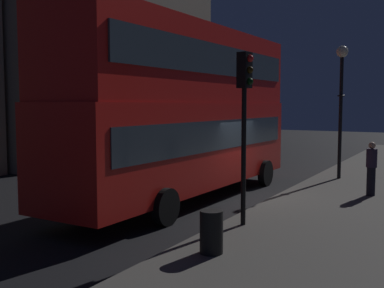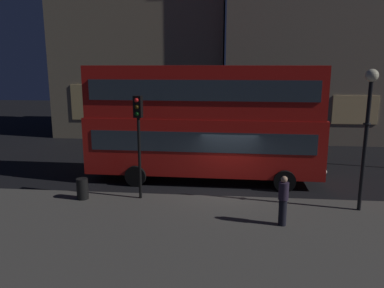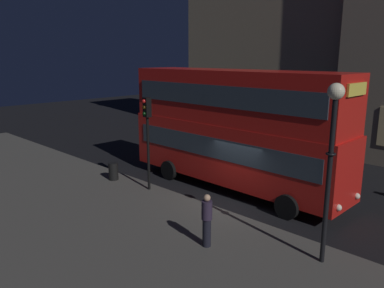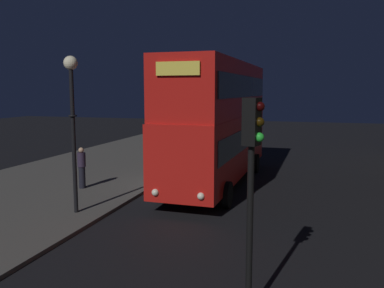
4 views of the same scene
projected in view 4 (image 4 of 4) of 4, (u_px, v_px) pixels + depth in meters
ground_plane at (178, 187)px, 17.82m from camera, size 80.00×80.00×0.00m
sidewalk_slab at (71, 178)px, 19.36m from camera, size 44.00×8.93×0.12m
double_decker_bus at (218, 118)px, 18.15m from camera, size 11.05×2.93×5.44m
traffic_light_near_kerb at (172, 112)px, 21.25m from camera, size 0.35×0.38×4.18m
traffic_light_far_side at (252, 162)px, 7.25m from camera, size 0.37×0.39×4.10m
street_lamp at (72, 103)px, 13.23m from camera, size 0.46×0.46×5.22m
pedestrian at (82, 167)px, 16.99m from camera, size 0.34×0.34×1.74m
litter_bin at (180, 153)px, 23.88m from camera, size 0.46×0.46×0.86m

